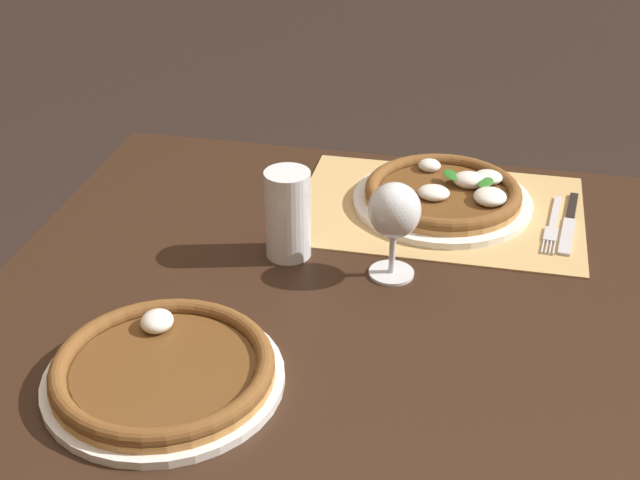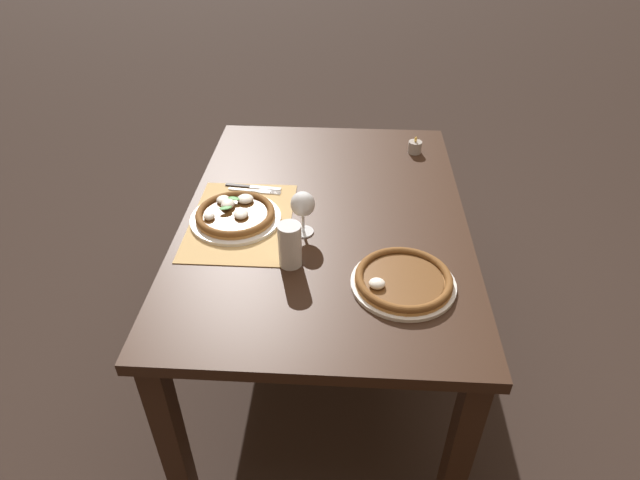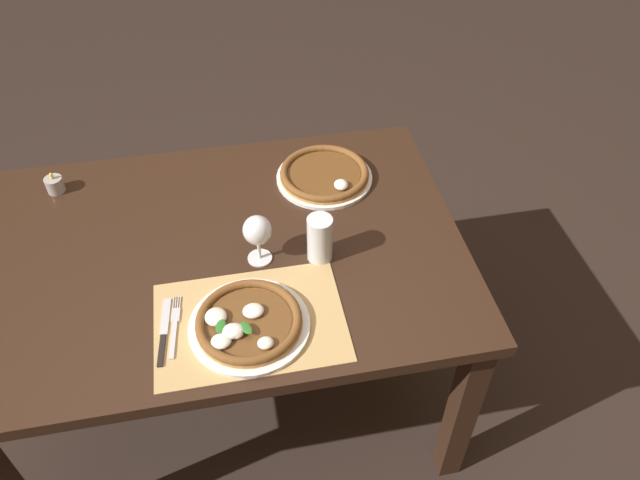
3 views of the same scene
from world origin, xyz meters
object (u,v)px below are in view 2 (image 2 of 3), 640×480
at_px(fork, 255,191).
at_px(knife, 253,187).
at_px(pizza_far, 403,280).
at_px(pint_glass, 290,246).
at_px(pizza_near, 235,214).
at_px(votive_candle, 415,147).
at_px(wine_glass, 303,206).

xyz_separation_m(fork, knife, (-0.03, -0.01, 0.00)).
distance_m(pizza_far, pint_glass, 0.35).
bearing_deg(pizza_near, pizza_far, 60.96).
bearing_deg(pizza_near, votive_candle, 129.31).
bearing_deg(pint_glass, knife, -156.97).
xyz_separation_m(pizza_far, votive_candle, (-0.85, 0.10, 0.00)).
xyz_separation_m(wine_glass, fork, (-0.24, -0.20, -0.10)).
distance_m(wine_glass, pint_glass, 0.17).
bearing_deg(pint_glass, fork, -156.92).
bearing_deg(pizza_far, wine_glass, -128.39).
xyz_separation_m(pizza_near, pint_glass, (0.23, 0.22, 0.05)).
distance_m(pizza_far, knife, 0.74).
relative_size(pizza_far, wine_glass, 2.01).
relative_size(pizza_far, fork, 1.55).
relative_size(pizza_near, fork, 1.56).
relative_size(fork, votive_candle, 2.79).
relative_size(fork, knife, 0.93).
bearing_deg(votive_candle, pint_glass, -30.12).
bearing_deg(wine_glass, pizza_near, -103.71).
xyz_separation_m(knife, votive_candle, (-0.33, 0.63, 0.02)).
height_order(knife, votive_candle, votive_candle).
relative_size(pizza_far, pint_glass, 2.15).
height_order(pizza_far, votive_candle, votive_candle).
bearing_deg(pizza_far, pint_glass, -103.42).
bearing_deg(pizza_far, fork, -133.71).
relative_size(pint_glass, fork, 0.72).
bearing_deg(votive_candle, pizza_near, -50.69).
bearing_deg(fork, pizza_near, -11.84).
bearing_deg(wine_glass, fork, -140.49).
distance_m(pizza_far, votive_candle, 0.86).
bearing_deg(votive_candle, pizza_far, -7.01).
height_order(pizza_near, knife, pizza_near).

